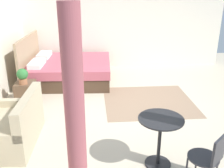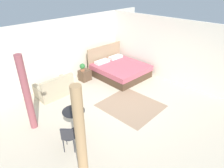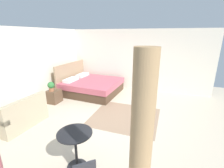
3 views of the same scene
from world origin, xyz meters
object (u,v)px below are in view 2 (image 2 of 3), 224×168
(cafe_chair_near_window, at_px, (68,136))
(couch, at_px, (55,89))
(balcony_table, at_px, (74,117))
(potted_plant, at_px, (82,67))
(bed, at_px, (119,70))
(nightstand, at_px, (85,75))

(cafe_chair_near_window, bearing_deg, couch, 64.73)
(balcony_table, xyz_separation_m, cafe_chair_near_window, (-0.55, -0.48, -0.02))
(couch, distance_m, balcony_table, 2.40)
(potted_plant, xyz_separation_m, balcony_table, (-2.28, -2.43, -0.14))
(potted_plant, bearing_deg, couch, -174.02)
(bed, distance_m, balcony_table, 4.11)
(bed, height_order, balcony_table, bed)
(couch, relative_size, cafe_chair_near_window, 1.65)
(couch, bearing_deg, potted_plant, 5.98)
(nightstand, height_order, balcony_table, balcony_table)
(cafe_chair_near_window, bearing_deg, bed, 25.88)
(balcony_table, bearing_deg, couch, 71.67)
(couch, xyz_separation_m, balcony_table, (-0.75, -2.27, 0.25))
(couch, bearing_deg, balcony_table, -108.33)
(bed, xyz_separation_m, balcony_table, (-3.78, -1.62, 0.22))
(couch, bearing_deg, bed, -12.10)
(nightstand, bearing_deg, balcony_table, -134.42)
(balcony_table, bearing_deg, potted_plant, 46.80)
(nightstand, relative_size, balcony_table, 0.63)
(nightstand, xyz_separation_m, balcony_table, (-2.38, -2.43, 0.29))
(potted_plant, bearing_deg, nightstand, 0.48)
(couch, height_order, balcony_table, couch)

